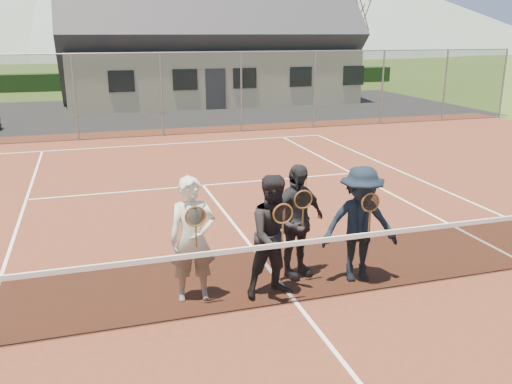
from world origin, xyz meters
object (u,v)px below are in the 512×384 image
tennis_net (297,269)px  player_c (296,221)px  player_a (193,239)px  player_d (360,224)px  clubhouse (207,27)px  player_b (276,236)px

tennis_net → player_c: player_c is taller
player_a → player_d: (2.53, -0.14, -0.00)m
clubhouse → player_d: size_ratio=8.67×
player_a → player_d: same height
player_c → player_d: size_ratio=1.00×
player_a → player_d: size_ratio=1.00×
player_a → tennis_net: bearing=-23.7°
player_d → player_b: bearing=-176.0°
tennis_net → player_d: player_d is taller
player_b → clubhouse: bearing=80.0°
clubhouse → player_b: (-4.19, -23.65, -3.07)m
player_b → player_d: 1.38m
player_b → player_c: (0.50, 0.52, 0.00)m
player_b → player_d: same height
tennis_net → player_c: 1.00m
player_a → player_c: (1.66, 0.28, -0.00)m
player_c → player_d: (0.87, -0.42, -0.00)m
player_a → player_b: size_ratio=1.00×
clubhouse → player_b: size_ratio=8.67×
player_b → player_d: bearing=4.0°
clubhouse → player_a: 24.21m
player_a → clubhouse: bearing=77.1°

